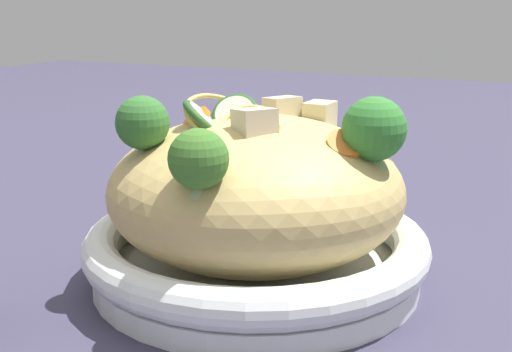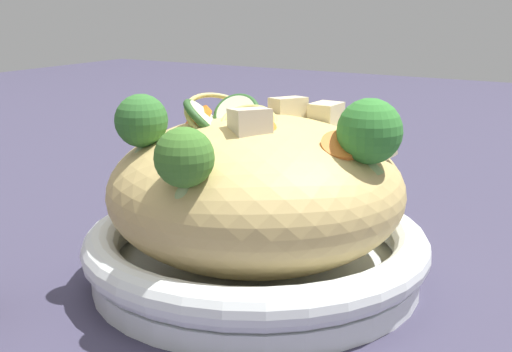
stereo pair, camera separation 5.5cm
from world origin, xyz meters
name	(u,v)px [view 2 (the right image)]	position (x,y,z in m)	size (l,w,h in m)	color
ground_plane	(256,279)	(0.00, 0.00, 0.00)	(3.00, 3.00, 0.00)	#39364C
serving_bowl	(256,252)	(0.00, 0.00, 0.02)	(0.28, 0.28, 0.05)	white
noodle_heap	(256,190)	(0.00, 0.00, 0.08)	(0.24, 0.24, 0.14)	tan
broccoli_florets	(254,137)	(0.05, 0.03, 0.13)	(0.17, 0.22, 0.06)	#9CB770
carrot_coins	(273,132)	(0.02, 0.02, 0.13)	(0.05, 0.16, 0.03)	orange
zucchini_slices	(219,117)	(0.01, -0.03, 0.14)	(0.07, 0.07, 0.04)	beige
chicken_chunks	(310,123)	(-0.03, 0.03, 0.13)	(0.13, 0.12, 0.04)	beige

